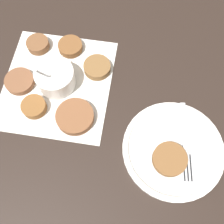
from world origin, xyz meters
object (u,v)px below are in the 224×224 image
at_px(sauce_bowl, 56,78).
at_px(fritter_on_plate, 170,159).
at_px(serving_plate, 173,149).
at_px(fork, 186,151).

height_order(sauce_bowl, fritter_on_plate, sauce_bowl).
xyz_separation_m(serving_plate, fritter_on_plate, (-0.03, 0.01, 0.02)).
bearing_deg(serving_plate, fork, -86.89).
bearing_deg(serving_plate, sauce_bowl, 75.29).
relative_size(sauce_bowl, fritter_on_plate, 1.37).
height_order(serving_plate, fritter_on_plate, fritter_on_plate).
distance_m(serving_plate, fork, 0.03).
relative_size(serving_plate, fritter_on_plate, 3.06).
height_order(fritter_on_plate, fork, fritter_on_plate).
xyz_separation_m(sauce_bowl, fork, (-0.08, -0.33, -0.01)).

